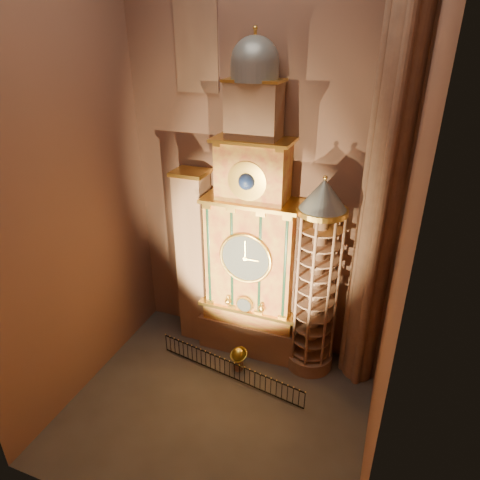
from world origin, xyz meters
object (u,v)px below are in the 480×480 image
at_px(celestial_globe, 239,357).
at_px(iron_railing, 230,369).
at_px(astronomical_clock, 252,244).
at_px(portrait_tower, 195,258).
at_px(stair_turret, 316,282).

bearing_deg(celestial_globe, iron_railing, -104.00).
distance_m(astronomical_clock, celestial_globe, 6.19).
height_order(astronomical_clock, portrait_tower, astronomical_clock).
distance_m(astronomical_clock, stair_turret, 3.78).
distance_m(celestial_globe, iron_railing, 0.87).
bearing_deg(astronomical_clock, celestial_globe, -89.09).
height_order(astronomical_clock, iron_railing, astronomical_clock).
relative_size(astronomical_clock, celestial_globe, 11.99).
bearing_deg(portrait_tower, astronomical_clock, -0.29).
height_order(astronomical_clock, celestial_globe, astronomical_clock).
height_order(portrait_tower, celestial_globe, portrait_tower).
xyz_separation_m(portrait_tower, iron_railing, (3.23, -2.89, -4.57)).
bearing_deg(celestial_globe, astronomical_clock, 90.91).
relative_size(astronomical_clock, portrait_tower, 1.64).
relative_size(portrait_tower, stair_turret, 0.94).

